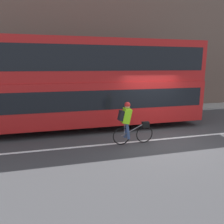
{
  "coord_description": "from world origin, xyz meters",
  "views": [
    {
      "loc": [
        -4.09,
        -7.41,
        2.87
      ],
      "look_at": [
        -1.82,
        1.09,
        1.0
      ],
      "focal_mm": 35.0,
      "sensor_mm": 36.0,
      "label": 1
    }
  ],
  "objects": [
    {
      "name": "sidewalk_curb",
      "position": [
        0.0,
        5.52,
        0.05
      ],
      "size": [
        60.0,
        1.71,
        0.1
      ],
      "color": "gray",
      "rests_on": "ground_plane"
    },
    {
      "name": "road_center_line",
      "position": [
        0.0,
        0.07,
        0.0
      ],
      "size": [
        50.0,
        0.14,
        0.01
      ],
      "primitive_type": "cube",
      "color": "silver",
      "rests_on": "ground_plane"
    },
    {
      "name": "ground_plane",
      "position": [
        0.0,
        0.0,
        0.0
      ],
      "size": [
        80.0,
        80.0,
        0.0
      ],
      "primitive_type": "plane",
      "color": "#38383A"
    },
    {
      "name": "building_facade",
      "position": [
        0.0,
        6.53,
        4.77
      ],
      "size": [
        60.0,
        0.3,
        9.55
      ],
      "color": "brown",
      "rests_on": "ground_plane"
    },
    {
      "name": "cyclist_on_bike",
      "position": [
        -1.48,
        -0.09,
        0.86
      ],
      "size": [
        1.58,
        0.32,
        1.59
      ],
      "color": "black",
      "rests_on": "ground_plane"
    },
    {
      "name": "bus",
      "position": [
        -2.75,
        2.53,
        2.21
      ],
      "size": [
        10.91,
        2.49,
        3.98
      ],
      "color": "black",
      "rests_on": "ground_plane"
    }
  ]
}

